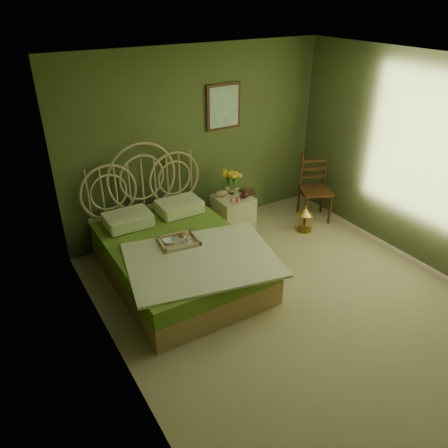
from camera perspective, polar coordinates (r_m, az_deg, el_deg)
floor at (r=5.23m, az=8.96°, el=-9.94°), size 4.50×4.50×0.00m
ceiling at (r=4.16m, az=11.79°, el=19.36°), size 4.50×4.50×0.00m
wall_back at (r=6.27m, az=-3.41°, el=10.65°), size 4.00×0.00×4.00m
wall_left at (r=3.68m, az=-14.32°, el=-4.04°), size 0.00×4.50×4.50m
wall_right at (r=5.98m, az=25.03°, el=7.07°), size 0.00×4.50×4.50m
wall_art at (r=6.32m, az=-0.06°, el=15.07°), size 0.54×0.04×0.64m
bed at (r=5.42m, az=-6.04°, el=-4.08°), size 1.87×2.36×1.46m
nightstand at (r=6.42m, az=1.16°, el=1.99°), size 0.50×0.50×0.98m
chair at (r=6.87m, az=11.47°, el=5.14°), size 0.59×0.59×1.00m
birdcage at (r=6.60m, az=10.47°, el=0.55°), size 0.24×0.24×0.36m
book_lower at (r=6.42m, az=2.46°, el=4.05°), size 0.18×0.23×0.02m
book_upper at (r=6.41m, az=2.47°, el=4.23°), size 0.26×0.29×0.02m
cereal_bowl at (r=5.20m, az=-7.15°, el=-2.25°), size 0.17×0.17×0.04m
coffee_cup at (r=5.17m, az=-4.84°, el=-2.08°), size 0.10×0.10×0.07m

